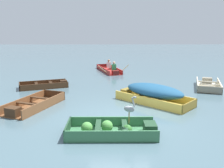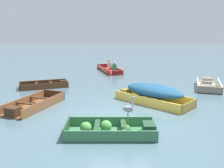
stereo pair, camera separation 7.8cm
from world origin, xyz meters
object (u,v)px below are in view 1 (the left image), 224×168
object	(u,v)px
skiff_yellow_mid_moored	(154,92)
rowboat_red_with_crew	(110,69)
dinghy_green_foreground	(113,130)
skiff_dark_varnish_near_moored	(46,85)
skiff_cream_outer_moored	(208,85)
heron_on_dinghy	(130,108)
skiff_wooden_brown_far_moored	(33,105)

from	to	relation	value
skiff_yellow_mid_moored	rowboat_red_with_crew	xyz separation A→B (m)	(-1.84, 7.63, -0.28)
skiff_yellow_mid_moored	rowboat_red_with_crew	world-z (taller)	rowboat_red_with_crew
dinghy_green_foreground	rowboat_red_with_crew	xyz separation A→B (m)	(-0.06, 10.88, 0.03)
skiff_dark_varnish_near_moored	skiff_cream_outer_moored	size ratio (longest dim) A/B	0.97
skiff_yellow_mid_moored	rowboat_red_with_crew	distance (m)	7.86
skiff_dark_varnish_near_moored	skiff_yellow_mid_moored	size ratio (longest dim) A/B	0.82
rowboat_red_with_crew	heron_on_dinghy	bearing A→B (deg)	-87.18
rowboat_red_with_crew	skiff_yellow_mid_moored	bearing A→B (deg)	-76.45
skiff_dark_varnish_near_moored	dinghy_green_foreground	bearing A→B (deg)	-60.16
skiff_dark_varnish_near_moored	skiff_cream_outer_moored	xyz separation A→B (m)	(8.68, -0.15, 0.02)
dinghy_green_foreground	heron_on_dinghy	xyz separation A→B (m)	(0.49, -0.12, 0.71)
dinghy_green_foreground	heron_on_dinghy	world-z (taller)	heron_on_dinghy
skiff_wooden_brown_far_moored	rowboat_red_with_crew	bearing A→B (deg)	69.76
skiff_dark_varnish_near_moored	skiff_yellow_mid_moored	xyz separation A→B (m)	(5.27, -2.83, 0.34)
dinghy_green_foreground	skiff_cream_outer_moored	world-z (taller)	dinghy_green_foreground
dinghy_green_foreground	skiff_yellow_mid_moored	world-z (taller)	skiff_yellow_mid_moored
skiff_yellow_mid_moored	skiff_cream_outer_moored	xyz separation A→B (m)	(3.41, 2.68, -0.33)
skiff_cream_outer_moored	skiff_yellow_mid_moored	bearing A→B (deg)	-141.77
skiff_yellow_mid_moored	rowboat_red_with_crew	size ratio (longest dim) A/B	0.90
dinghy_green_foreground	skiff_dark_varnish_near_moored	bearing A→B (deg)	119.84
dinghy_green_foreground	skiff_wooden_brown_far_moored	distance (m)	4.02
skiff_wooden_brown_far_moored	skiff_yellow_mid_moored	bearing A→B (deg)	8.40
skiff_dark_varnish_near_moored	rowboat_red_with_crew	world-z (taller)	rowboat_red_with_crew
skiff_yellow_mid_moored	heron_on_dinghy	bearing A→B (deg)	-111.10
skiff_dark_varnish_near_moored	skiff_wooden_brown_far_moored	world-z (taller)	skiff_wooden_brown_far_moored
dinghy_green_foreground	skiff_yellow_mid_moored	xyz separation A→B (m)	(1.78, 3.25, 0.31)
skiff_wooden_brown_far_moored	skiff_cream_outer_moored	world-z (taller)	skiff_wooden_brown_far_moored
dinghy_green_foreground	skiff_cream_outer_moored	distance (m)	7.88
skiff_yellow_mid_moored	dinghy_green_foreground	bearing A→B (deg)	-118.79
dinghy_green_foreground	skiff_dark_varnish_near_moored	xyz separation A→B (m)	(-3.49, 6.08, -0.03)
skiff_dark_varnish_near_moored	skiff_cream_outer_moored	world-z (taller)	skiff_cream_outer_moored
skiff_dark_varnish_near_moored	skiff_cream_outer_moored	distance (m)	8.68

